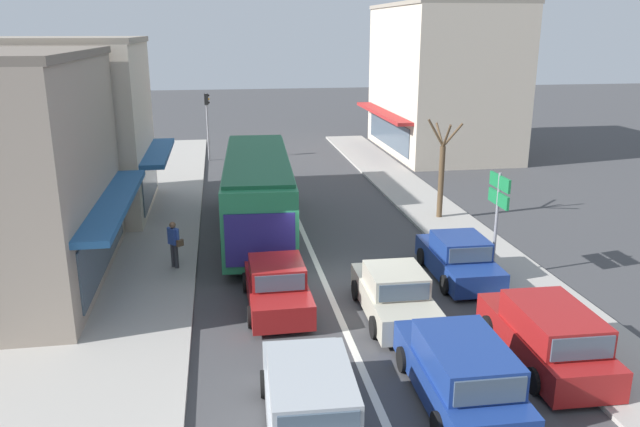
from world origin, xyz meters
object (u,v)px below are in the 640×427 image
object	(u,v)px
street_tree_right	(441,173)
pedestrian_with_handbag_near	(174,242)
parked_wagon_kerb_front	(547,336)
parked_sedan_kerb_second	(459,259)
city_bus	(258,189)
sedan_behind_bus_mid	(277,286)
wagon_adjacent_lane_lead	(310,401)
wagon_behind_bus_near	(460,372)
sedan_adjacent_lane_trail	(394,295)
traffic_light_downstreet	(207,115)
directional_road_sign	(498,200)

from	to	relation	value
street_tree_right	pedestrian_with_handbag_near	size ratio (longest dim) A/B	2.71
parked_wagon_kerb_front	parked_sedan_kerb_second	world-z (taller)	parked_wagon_kerb_front
city_bus	sedan_behind_bus_mid	size ratio (longest dim) A/B	2.60
wagon_adjacent_lane_lead	street_tree_right	xyz separation A→B (m)	(7.77, 14.04, 1.33)
city_bus	parked_sedan_kerb_second	distance (m)	8.61
parked_wagon_kerb_front	street_tree_right	world-z (taller)	street_tree_right
wagon_behind_bus_near	pedestrian_with_handbag_near	world-z (taller)	pedestrian_with_handbag_near
sedan_behind_bus_mid	wagon_adjacent_lane_lead	size ratio (longest dim) A/B	0.92
parked_wagon_kerb_front	city_bus	bearing A→B (deg)	119.06
street_tree_right	sedan_adjacent_lane_trail	bearing A→B (deg)	-116.93
sedan_adjacent_lane_trail	traffic_light_downstreet	bearing A→B (deg)	103.08
directional_road_sign	pedestrian_with_handbag_near	xyz separation A→B (m)	(-10.52, 2.31, -1.64)
street_tree_right	pedestrian_with_handbag_near	bearing A→B (deg)	-158.24
parked_sedan_kerb_second	traffic_light_downstreet	size ratio (longest dim) A/B	1.01
sedan_behind_bus_mid	parked_wagon_kerb_front	world-z (taller)	parked_wagon_kerb_front
city_bus	sedan_adjacent_lane_trail	bearing A→B (deg)	-67.87
sedan_behind_bus_mid	parked_sedan_kerb_second	xyz separation A→B (m)	(6.19, 1.30, 0.00)
wagon_adjacent_lane_lead	directional_road_sign	world-z (taller)	directional_road_sign
street_tree_right	pedestrian_with_handbag_near	xyz separation A→B (m)	(-11.04, -4.41, -1.00)
wagon_adjacent_lane_lead	pedestrian_with_handbag_near	size ratio (longest dim) A/B	2.80
parked_wagon_kerb_front	directional_road_sign	distance (m)	5.90
sedan_behind_bus_mid	wagon_adjacent_lane_lead	world-z (taller)	wagon_adjacent_lane_lead
sedan_behind_bus_mid	wagon_behind_bus_near	bearing A→B (deg)	-57.98
wagon_adjacent_lane_lead	directional_road_sign	xyz separation A→B (m)	(7.24, 7.33, 1.96)
directional_road_sign	parked_wagon_kerb_front	bearing A→B (deg)	-100.92
wagon_behind_bus_near	wagon_adjacent_lane_lead	xyz separation A→B (m)	(-3.43, -0.58, 0.00)
city_bus	wagon_adjacent_lane_lead	size ratio (longest dim) A/B	2.40
city_bus	parked_wagon_kerb_front	distance (m)	13.13
parked_sedan_kerb_second	pedestrian_with_handbag_near	size ratio (longest dim) A/B	2.60
street_tree_right	city_bus	bearing A→B (deg)	-174.65
sedan_behind_bus_mid	pedestrian_with_handbag_near	bearing A→B (deg)	132.94
parked_sedan_kerb_second	street_tree_right	world-z (taller)	street_tree_right
wagon_behind_bus_near	directional_road_sign	bearing A→B (deg)	60.57
street_tree_right	parked_sedan_kerb_second	bearing A→B (deg)	-104.32
parked_wagon_kerb_front	parked_sedan_kerb_second	xyz separation A→B (m)	(-0.09, 5.66, -0.08)
wagon_behind_bus_near	sedan_behind_bus_mid	xyz separation A→B (m)	(-3.53, 5.64, -0.08)
city_bus	pedestrian_with_handbag_near	distance (m)	4.87
wagon_adjacent_lane_lead	parked_wagon_kerb_front	size ratio (longest dim) A/B	1.00
wagon_behind_bus_near	street_tree_right	bearing A→B (deg)	72.16
traffic_light_downstreet	street_tree_right	distance (m)	17.76
wagon_adjacent_lane_lead	pedestrian_with_handbag_near	bearing A→B (deg)	108.75
city_bus	parked_wagon_kerb_front	bearing A→B (deg)	-60.94
sedan_adjacent_lane_trail	parked_sedan_kerb_second	xyz separation A→B (m)	(2.91, 2.48, 0.00)
city_bus	parked_sedan_kerb_second	size ratio (longest dim) A/B	2.59
city_bus	wagon_behind_bus_near	bearing A→B (deg)	-74.19
city_bus	sedan_behind_bus_mid	distance (m)	7.19
traffic_light_downstreet	pedestrian_with_handbag_near	bearing A→B (deg)	-92.94
directional_road_sign	street_tree_right	distance (m)	6.76
traffic_light_downstreet	city_bus	bearing A→B (deg)	-82.11
sedan_adjacent_lane_trail	directional_road_sign	distance (m)	5.08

